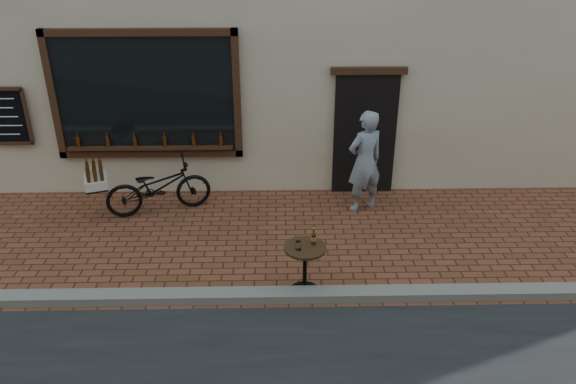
{
  "coord_description": "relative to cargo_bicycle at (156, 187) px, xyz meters",
  "views": [
    {
      "loc": [
        0.33,
        -5.9,
        4.62
      ],
      "look_at": [
        0.49,
        1.2,
        1.1
      ],
      "focal_mm": 35.0,
      "sensor_mm": 36.0,
      "label": 1
    }
  ],
  "objects": [
    {
      "name": "kerb",
      "position": [
        1.72,
        -2.52,
        -0.42
      ],
      "size": [
        90.0,
        0.25,
        0.12
      ],
      "primitive_type": "cube",
      "color": "slate",
      "rests_on": "ground"
    },
    {
      "name": "cargo_bicycle",
      "position": [
        0.0,
        0.0,
        0.0
      ],
      "size": [
        2.11,
        1.17,
        0.99
      ],
      "rotation": [
        0.0,
        0.0,
        1.88
      ],
      "color": "black",
      "rests_on": "ground"
    },
    {
      "name": "bistro_table",
      "position": [
        2.42,
        -2.37,
        0.04
      ],
      "size": [
        0.56,
        0.56,
        0.96
      ],
      "color": "black",
      "rests_on": "ground"
    },
    {
      "name": "ground",
      "position": [
        1.72,
        -2.72,
        -0.48
      ],
      "size": [
        90.0,
        90.0,
        0.0
      ],
      "primitive_type": "plane",
      "color": "brown",
      "rests_on": "ground"
    },
    {
      "name": "pedestrian",
      "position": [
        3.54,
        0.03,
        0.42
      ],
      "size": [
        0.77,
        0.67,
        1.79
      ],
      "primitive_type": "imported",
      "rotation": [
        0.0,
        0.0,
        3.58
      ],
      "color": "gray",
      "rests_on": "ground"
    }
  ]
}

